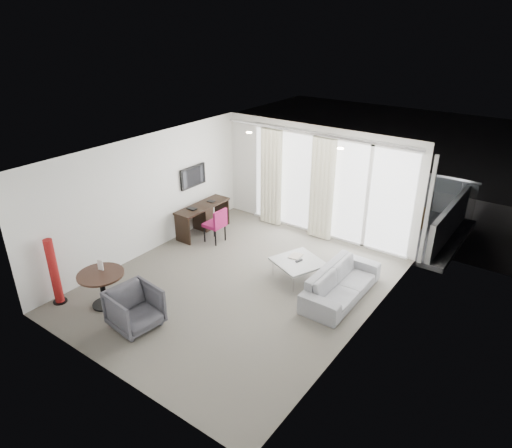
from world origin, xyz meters
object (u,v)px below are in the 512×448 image
Objects in this scene: tub_armchair at (135,309)px; red_lamp at (54,272)px; desk_chair at (214,225)px; sofa at (342,283)px; rattan_chair_b at (393,211)px; rattan_chair_a at (359,210)px; round_table at (103,289)px; desk at (203,219)px; coffee_table at (298,270)px.

red_lamp is at bearing 108.21° from tub_armchair.
sofa is at bearing -5.38° from desk_chair.
desk_chair is 0.64× the size of red_lamp.
red_lamp is 1.77m from tub_armchair.
desk_chair is at bearing 78.72° from red_lamp.
rattan_chair_a is at bearing -158.16° from rattan_chair_b.
rattan_chair_a is at bearing 68.33° from round_table.
rattan_chair_a is 0.83m from rattan_chair_b.
desk is at bearing 99.85° from round_table.
rattan_chair_a is (-0.06, 2.98, 0.25)m from coffee_table.
tub_armchair is (1.54, -3.42, 0.00)m from desk.
rattan_chair_a reaches higher than sofa.
red_lamp reaches higher than tub_armchair.
tub_armchair is (0.96, -0.08, 0.03)m from round_table.
desk reaches higher than coffee_table.
sofa is 3.54m from rattan_chair_b.
desk_chair is at bearing -155.72° from rattan_chair_a.
rattan_chair_b is at bearing 39.43° from desk.
rattan_chair_a reaches higher than desk_chair.
rattan_chair_b is at bearing 64.44° from round_table.
desk reaches higher than round_table.
desk is at bearing 81.89° from sofa.
desk_chair is 2.45m from coffee_table.
sofa is 3.24m from rattan_chair_a.
tub_armchair is at bearing -119.48° from rattan_chair_b.
sofa is at bearing -8.11° from desk.
round_table reaches higher than sofa.
desk_chair is 0.93× the size of rattan_chair_a.
round_table is at bearing -127.18° from rattan_chair_b.
tub_armchair is at bearing 11.72° from red_lamp.
desk_chair is 0.95× the size of coffee_table.
rattan_chair_b reaches higher than sofa.
rattan_chair_b is (0.64, 3.44, 0.24)m from coffee_table.
coffee_table is 1.00m from sofa.
desk is 3.75m from tub_armchair.
desk is at bearing 30.71° from tub_armchair.
round_table is 1.05× the size of tub_armchair.
coffee_table is (2.42, -0.28, -0.22)m from desk_chair.
rattan_chair_a reaches higher than round_table.
desk is 1.17× the size of red_lamp.
round_table is 6.29m from rattan_chair_a.
coffee_table is (2.96, -0.48, -0.16)m from desk.
coffee_table is at bearing -113.45° from rattan_chair_a.
desk is 4.66m from rattan_chair_b.
red_lamp is 1.64× the size of tub_armchair.
desk_chair is at bearing 23.76° from tub_armchair.
round_table is at bearing 129.51° from sofa.
desk is at bearing 159.79° from desk_chair.
sofa is (2.42, 2.86, -0.07)m from tub_armchair.
rattan_chair_b reaches higher than desk.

